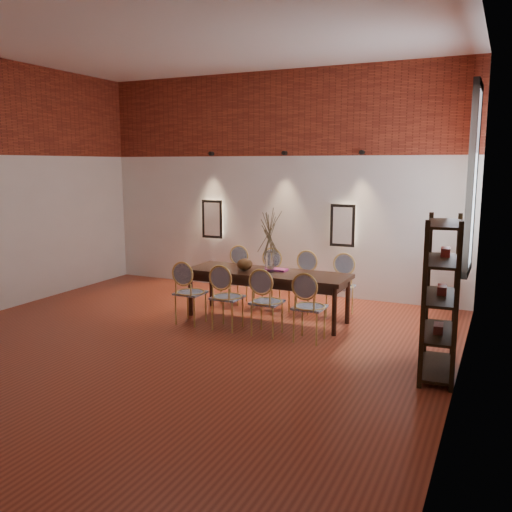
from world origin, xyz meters
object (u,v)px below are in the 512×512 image
at_px(chair_far_b, 267,279).
at_px(chair_far_d, 340,286).
at_px(book, 278,270).
at_px(shelving_rack, 441,297).
at_px(chair_far_a, 234,276).
at_px(vase, 269,262).
at_px(chair_near_c, 267,302).
at_px(chair_near_b, 227,297).
at_px(dining_table, 267,295).
at_px(chair_near_a, 191,293).
at_px(bowl, 245,264).
at_px(chair_near_d, 310,307).
at_px(chair_far_c, 302,283).

relative_size(chair_far_b, chair_far_d, 1.00).
bearing_deg(book, shelving_rack, -27.79).
xyz_separation_m(chair_far_a, vase, (0.97, -0.70, 0.43)).
bearing_deg(chair_near_c, book, 102.71).
bearing_deg(chair_near_b, chair_far_d, 47.45).
xyz_separation_m(chair_far_a, shelving_rack, (3.57, -1.89, 0.43)).
xyz_separation_m(chair_near_b, vase, (0.36, 0.68, 0.43)).
height_order(dining_table, chair_far_a, chair_far_a).
distance_m(chair_near_a, chair_far_b, 1.50).
bearing_deg(chair_near_a, book, 37.10).
distance_m(bowl, book, 0.52).
distance_m(chair_near_b, book, 0.97).
relative_size(chair_far_a, bowl, 3.92).
bearing_deg(chair_far_d, dining_table, 35.99).
xyz_separation_m(chair_far_d, shelving_rack, (1.69, -1.86, 0.43)).
height_order(chair_near_d, book, chair_near_d).
height_order(chair_near_a, chair_far_b, same).
bearing_deg(shelving_rack, bowl, 153.92).
relative_size(chair_near_a, book, 3.62).
distance_m(chair_far_c, bowl, 1.06).
relative_size(chair_far_d, vase, 3.13).
distance_m(chair_near_d, shelving_rack, 1.83).
distance_m(dining_table, shelving_rack, 2.94).
bearing_deg(dining_table, chair_far_d, 35.99).
bearing_deg(chair_far_b, shelving_rack, 148.27).
relative_size(chair_near_b, shelving_rack, 0.52).
xyz_separation_m(chair_near_d, chair_far_d, (0.02, 1.37, 0.00)).
xyz_separation_m(chair_near_d, chair_far_b, (-1.23, 1.39, 0.00)).
bearing_deg(chair_far_b, chair_near_d, 132.55).
bearing_deg(chair_far_c, chair_far_d, -180.00).
xyz_separation_m(chair_far_d, book, (-0.82, -0.54, 0.30)).
height_order(dining_table, chair_near_a, chair_near_a).
bearing_deg(chair_far_d, chair_near_c, 65.35).
bearing_deg(chair_far_c, chair_near_c, 90.00).
height_order(chair_near_a, chair_near_c, same).
xyz_separation_m(chair_near_a, chair_far_d, (1.90, 1.34, 0.00)).
relative_size(dining_table, bowl, 10.45).
distance_m(chair_far_a, shelving_rack, 4.06).
relative_size(chair_near_d, chair_far_c, 1.00).
height_order(chair_near_a, book, chair_near_a).
relative_size(chair_near_a, bowl, 3.92).
distance_m(chair_far_c, book, 0.66).
bearing_deg(chair_near_d, chair_far_c, 114.65).
relative_size(chair_near_c, book, 3.62).
xyz_separation_m(chair_far_d, bowl, (-1.31, -0.71, 0.37)).
bearing_deg(chair_far_a, chair_far_d, -180.00).
relative_size(chair_near_d, shelving_rack, 0.52).
bearing_deg(bowl, chair_far_d, 28.60).
bearing_deg(chair_far_b, chair_far_c, 180.00).
bearing_deg(chair_near_a, chair_far_a, 90.00).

